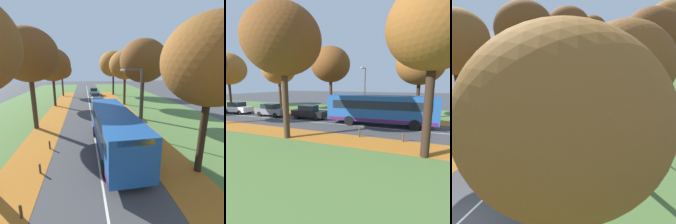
{
  "view_description": "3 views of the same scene",
  "coord_description": "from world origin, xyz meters",
  "views": [
    {
      "loc": [
        -0.76,
        -0.45,
        6.07
      ],
      "look_at": [
        1.92,
        16.46,
        1.69
      ],
      "focal_mm": 28.0,
      "sensor_mm": 36.0,
      "label": 1
    },
    {
      "loc": [
        -16.44,
        9.11,
        4.08
      ],
      "look_at": [
        -0.21,
        15.57,
        1.32
      ],
      "focal_mm": 28.0,
      "sensor_mm": 36.0,
      "label": 2
    },
    {
      "loc": [
        8.78,
        -8.85,
        9.59
      ],
      "look_at": [
        0.64,
        11.68,
        1.64
      ],
      "focal_mm": 50.0,
      "sensor_mm": 36.0,
      "label": 3
    }
  ],
  "objects": [
    {
      "name": "car_grey_following",
      "position": [
        1.21,
        25.48,
        0.81
      ],
      "size": [
        1.86,
        4.24,
        1.62
      ],
      "color": "slate",
      "rests_on": "ground"
    },
    {
      "name": "tree_right_nearest",
      "position": [
        5.91,
        -1.63,
        6.57
      ],
      "size": [
        5.9,
        5.9,
        9.24
      ],
      "color": "black",
      "rests_on": "ground"
    },
    {
      "name": "tree_right_mid",
      "position": [
        5.9,
        19.09,
        6.75
      ],
      "size": [
        5.33,
        5.33,
        9.17
      ],
      "color": "#422D1E",
      "rests_on": "ground"
    },
    {
      "name": "tree_right_distant",
      "position": [
        5.78,
        38.96,
        6.82
      ],
      "size": [
        6.2,
        6.2,
        9.62
      ],
      "color": "black",
      "rests_on": "ground"
    },
    {
      "name": "bus",
      "position": [
        1.29,
        11.62,
        1.7
      ],
      "size": [
        2.86,
        10.46,
        2.98
      ],
      "color": "#1E5199",
      "rests_on": "ground"
    },
    {
      "name": "tree_left_far",
      "position": [
        -5.5,
        28.44,
        6.46
      ],
      "size": [
        5.59,
        5.59,
        9.0
      ],
      "color": "#382619",
      "rests_on": "ground"
    },
    {
      "name": "tree_left_mid",
      "position": [
        -5.77,
        17.59,
        7.16
      ],
      "size": [
        5.55,
        5.55,
        9.69
      ],
      "color": "#422D1E",
      "rests_on": "ground"
    },
    {
      "name": "leaf_litter_left",
      "position": [
        -4.6,
        14.0,
        0.01
      ],
      "size": [
        2.8,
        60.0,
        0.0
      ],
      "primitive_type": "cube",
      "color": "#B26B23",
      "rests_on": "grass_verge_left"
    },
    {
      "name": "bollard_fifth",
      "position": [
        -3.52,
        9.22,
        0.3
      ],
      "size": [
        0.12,
        0.12,
        0.59
      ],
      "primitive_type": "cylinder",
      "color": "#4C3823",
      "rests_on": "ground"
    },
    {
      "name": "bollard_sixth",
      "position": [
        -3.54,
        12.44,
        0.32
      ],
      "size": [
        0.12,
        0.12,
        0.65
      ],
      "primitive_type": "cylinder",
      "color": "#4C3823",
      "rests_on": "ground"
    },
    {
      "name": "bollard_fourth",
      "position": [
        -3.54,
        6.0,
        0.3
      ],
      "size": [
        0.12,
        0.12,
        0.6
      ],
      "primitive_type": "cylinder",
      "color": "#4C3823",
      "rests_on": "ground"
    },
    {
      "name": "car_green_fourth_in_line",
      "position": [
        1.32,
        39.08,
        0.81
      ],
      "size": [
        1.84,
        4.23,
        1.62
      ],
      "color": "#1E6038",
      "rests_on": "ground"
    },
    {
      "name": "streetlamp_right",
      "position": [
        3.67,
        13.85,
        3.74
      ],
      "size": [
        1.89,
        0.28,
        6.0
      ],
      "color": "#47474C",
      "rests_on": "ground"
    },
    {
      "name": "road_centre_line",
      "position": [
        0.0,
        20.0,
        0.0
      ],
      "size": [
        0.12,
        80.0,
        0.01
      ],
      "primitive_type": "cube",
      "color": "silver",
      "rests_on": "ground"
    },
    {
      "name": "tree_right_far",
      "position": [
        5.82,
        27.79,
        6.43
      ],
      "size": [
        5.1,
        5.1,
        8.75
      ],
      "color": "#422D1E",
      "rests_on": "ground"
    },
    {
      "name": "grass_verge_left",
      "position": [
        -9.2,
        20.0,
        0.0
      ],
      "size": [
        12.0,
        90.0,
        0.01
      ],
      "primitive_type": "cube",
      "color": "#517538",
      "rests_on": "ground"
    },
    {
      "name": "tree_left_near",
      "position": [
        -5.83,
        8.02,
        6.95
      ],
      "size": [
        4.92,
        4.92,
        9.21
      ],
      "color": "black",
      "rests_on": "ground"
    },
    {
      "name": "leaf_litter_right",
      "position": [
        4.6,
        14.0,
        0.01
      ],
      "size": [
        2.8,
        60.0,
        0.0
      ],
      "primitive_type": "cube",
      "color": "#B26B23",
      "rests_on": "grass_verge_right"
    },
    {
      "name": "tree_right_near",
      "position": [
        5.82,
        7.99,
        6.36
      ],
      "size": [
        5.25,
        5.25,
        8.74
      ],
      "color": "black",
      "rests_on": "ground"
    },
    {
      "name": "car_black_lead",
      "position": [
        1.53,
        19.99,
        0.81
      ],
      "size": [
        1.93,
        4.27,
        1.62
      ],
      "color": "black",
      "rests_on": "ground"
    },
    {
      "name": "car_white_third_in_line",
      "position": [
        1.17,
        31.53,
        0.81
      ],
      "size": [
        1.78,
        4.2,
        1.62
      ],
      "color": "silver",
      "rests_on": "ground"
    },
    {
      "name": "tree_left_distant",
      "position": [
        -5.35,
        38.74,
        5.55
      ],
      "size": [
        4.2,
        4.2,
        7.47
      ],
      "color": "#422D1E",
      "rests_on": "ground"
    }
  ]
}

